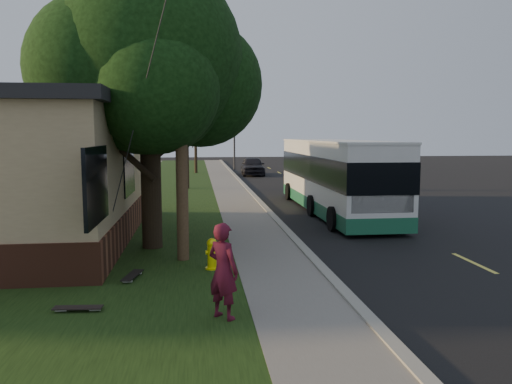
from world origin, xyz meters
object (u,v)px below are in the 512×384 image
skateboard_spare (78,308)px  distant_car (253,166)px  bare_tree_far (196,149)px  traffic_signal (234,135)px  transit_bus (334,174)px  skateboard_main (132,276)px  skateboarder (223,271)px  leafy_tree (150,64)px  utility_pole (180,77)px  bare_tree_near (187,153)px  fire_hydrant (212,254)px

skateboard_spare → distant_car: (6.59, 30.42, 0.61)m
bare_tree_far → traffic_signal: 5.44m
transit_bus → skateboard_spare: (-7.84, -11.11, -1.47)m
bare_tree_far → traffic_signal: traffic_signal is taller
skateboard_spare → traffic_signal: bearing=81.3°
skateboard_spare → skateboard_main: bearing=70.3°
distant_car → skateboarder: bearing=-94.4°
bare_tree_far → transit_bus: bearing=-75.0°
leafy_tree → skateboard_main: leafy_tree is taller
utility_pole → traffic_signal: utility_pole is taller
bare_tree_near → traffic_signal: (4.00, 16.00, 1.01)m
transit_bus → skateboard_spare: size_ratio=12.53×
bare_tree_near → skateboarder: size_ratio=2.56×
skateboarder → transit_bus: bearing=-70.9°
utility_pole → skateboarder: (0.81, -4.20, -3.72)m
fire_hydrant → distant_car: (4.10, 27.85, 0.31)m
leafy_tree → distant_car: size_ratio=1.79×
utility_pole → fire_hydrant: bearing=-54.6°
distant_car → bare_tree_near: bearing=-113.9°
transit_bus → leafy_tree: bearing=-139.6°
bare_tree_near → transit_bus: 11.35m
transit_bus → skateboard_main: bearing=-128.0°
skateboarder → leafy_tree: bearing=-30.9°
transit_bus → skateboard_spare: 13.68m
skateboard_main → distant_car: distant_car is taller
transit_bus → skateboard_main: (-7.12, -9.12, -1.46)m
skateboard_spare → distant_car: distant_car is taller
skateboarder → skateboard_spare: skateboarder is taller
transit_bus → skateboarder: transit_bus is taller
utility_pole → traffic_signal: 33.26m
fire_hydrant → leafy_tree: bearing=120.7°
bare_tree_far → traffic_signal: bearing=48.8°
bare_tree_near → bare_tree_far: size_ratio=1.07×
utility_pole → distant_car: 27.56m
fire_hydrant → skateboard_spare: fire_hydrant is taller
bare_tree_near → distant_car: bare_tree_near is taller
transit_bus → bare_tree_far: bearing=105.0°
fire_hydrant → leafy_tree: 5.65m
utility_pole → leafy_tree: size_ratio=1.16×
bare_tree_near → skateboard_main: (-0.88, -18.58, -2.02)m
traffic_signal → distant_car: (1.00, -6.15, -2.42)m
bare_tree_far → utility_pole: bearing=-90.6°
skateboarder → distant_car: 31.32m
leafy_tree → skateboard_main: bearing=-93.7°
leafy_tree → utility_pole: bearing=-62.4°
transit_bus → skateboard_spare: bearing=-125.2°
traffic_signal → distant_car: bearing=-80.8°
leafy_tree → skateboard_spare: bearing=-100.0°
fire_hydrant → utility_pole: 4.37m
skateboarder → distant_car: bearing=-54.1°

